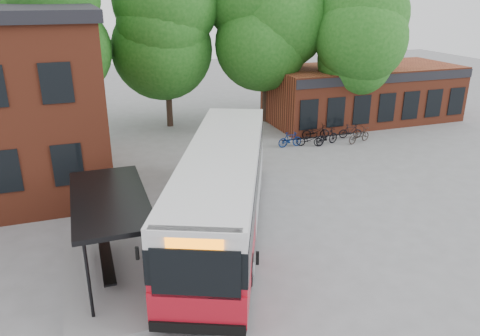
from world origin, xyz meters
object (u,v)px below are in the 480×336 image
object	(u,v)px
bicycle_3	(327,136)
bicycle_7	(350,131)
bicycle_6	(359,135)
city_bus	(223,190)
bus_shelter	(113,235)
bicycle_1	(290,140)
bicycle_4	(316,132)
bicycle_2	(310,140)

from	to	relation	value
bicycle_3	bicycle_7	world-z (taller)	bicycle_3
bicycle_3	bicycle_6	bearing A→B (deg)	-112.19
city_bus	bicycle_7	size ratio (longest dim) A/B	8.77
bicycle_6	bicycle_7	world-z (taller)	bicycle_6
bus_shelter	bicycle_1	bearing A→B (deg)	42.68
bicycle_1	bicycle_4	bearing A→B (deg)	-66.76
bicycle_3	bicycle_4	distance (m)	1.40
bicycle_1	bicycle_3	size ratio (longest dim) A/B	0.88
bus_shelter	bicycle_7	xyz separation A→B (m)	(16.18, 11.09, -0.99)
bicycle_2	bicycle_7	xyz separation A→B (m)	(3.35, 0.66, 0.03)
bicycle_2	bicycle_4	bearing A→B (deg)	-15.73
city_bus	bicycle_4	distance (m)	13.71
bus_shelter	bicycle_2	bearing A→B (deg)	39.11
bus_shelter	bicycle_2	size ratio (longest dim) A/B	4.25
bus_shelter	bicycle_1	size ratio (longest dim) A/B	4.41
bicycle_7	city_bus	bearing A→B (deg)	143.85
bicycle_3	bicycle_2	bearing A→B (deg)	70.93
city_bus	bicycle_4	size ratio (longest dim) A/B	7.34
city_bus	bicycle_7	distance (m)	14.95
bicycle_3	bicycle_4	xyz separation A→B (m)	(-0.06, 1.39, -0.06)
bus_shelter	bicycle_7	world-z (taller)	bus_shelter
bicycle_4	bicycle_7	distance (m)	2.33
bicycle_2	bicycle_4	size ratio (longest dim) A/B	0.90
bicycle_3	bicycle_7	bearing A→B (deg)	-85.05
bus_shelter	bicycle_4	bearing A→B (deg)	40.08
city_bus	bicycle_4	xyz separation A→B (m)	(9.46, 9.84, -1.23)
bicycle_1	bicycle_4	xyz separation A→B (m)	(2.33, 1.02, 0.01)
city_bus	bicycle_6	bearing A→B (deg)	58.45
city_bus	bicycle_7	bearing A→B (deg)	61.75
bicycle_1	bicycle_7	world-z (taller)	bicycle_1
city_bus	bicycle_4	bearing A→B (deg)	69.70
bicycle_2	bicycle_6	world-z (taller)	bicycle_6
bicycle_2	bicycle_4	distance (m)	1.70
bicycle_4	bicycle_6	world-z (taller)	bicycle_6
bus_shelter	bicycle_1	world-z (taller)	bus_shelter
bus_shelter	bicycle_3	distance (m)	17.41
bicycle_7	bicycle_4	bearing A→B (deg)	89.91
bicycle_1	bicycle_6	size ratio (longest dim) A/B	0.85
city_bus	bicycle_2	bearing A→B (deg)	69.21
city_bus	bicycle_6	size ratio (longest dim) A/B	7.21
bicycle_2	bicycle_3	world-z (taller)	bicycle_3
bicycle_3	bicycle_4	size ratio (longest dim) A/B	0.98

